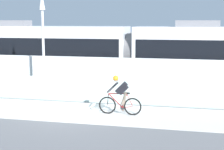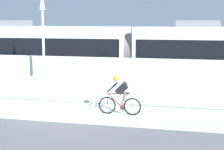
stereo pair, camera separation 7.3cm
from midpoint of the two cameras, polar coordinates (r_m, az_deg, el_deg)
The scene contains 9 objects.
ground_plane at distance 15.02m, azimuth -6.25°, elevation -5.91°, with size 200.00×200.00×0.00m, color slate.
bike_path_deck at distance 15.02m, azimuth -6.25°, elevation -5.89°, with size 32.00×3.20×0.01m, color silver.
glass_parapet at distance 16.60m, azimuth -4.18°, elevation -2.42°, with size 32.00×0.05×1.15m, color #ADC6C1.
concrete_barrier_wall at distance 18.23m, azimuth -2.53°, elevation -0.15°, with size 32.00×0.36×1.93m, color white.
tram_rail_near at distance 20.76m, azimuth -0.67°, elevation -1.73°, with size 32.00×0.08×0.01m, color #595654.
tram_rail_far at distance 22.14m, azimuth 0.21°, elevation -1.06°, with size 32.00×0.08×0.01m, color #595654.
tram at distance 20.94m, azimuth 3.20°, elevation 3.57°, with size 22.56×2.54×3.81m.
cyclist_on_bike at distance 14.30m, azimuth 1.43°, elevation -3.38°, with size 1.77×0.58×1.61m.
lamp_post_antenna at distance 17.35m, azimuth -10.99°, elevation 6.97°, with size 0.28×0.28×5.20m.
Camera 2 is at (4.88, -13.69, 3.81)m, focal length 56.54 mm.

